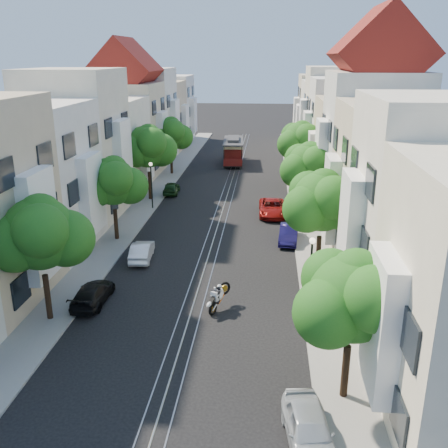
% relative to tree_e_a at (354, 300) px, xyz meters
% --- Properties ---
extents(ground, '(200.00, 200.00, 0.00)m').
position_rel_tree_e_a_xyz_m(ground, '(-7.26, 31.02, -4.40)').
color(ground, black).
rests_on(ground, ground).
extents(sidewalk_east, '(2.50, 80.00, 0.12)m').
position_rel_tree_e_a_xyz_m(sidewalk_east, '(-0.01, 31.02, -4.34)').
color(sidewalk_east, gray).
rests_on(sidewalk_east, ground).
extents(sidewalk_west, '(2.50, 80.00, 0.12)m').
position_rel_tree_e_a_xyz_m(sidewalk_west, '(-14.51, 31.02, -4.34)').
color(sidewalk_west, gray).
rests_on(sidewalk_west, ground).
extents(rail_left, '(0.06, 80.00, 0.02)m').
position_rel_tree_e_a_xyz_m(rail_left, '(-7.81, 31.02, -4.39)').
color(rail_left, gray).
rests_on(rail_left, ground).
extents(rail_slot, '(0.06, 80.00, 0.02)m').
position_rel_tree_e_a_xyz_m(rail_slot, '(-7.26, 31.02, -4.39)').
color(rail_slot, gray).
rests_on(rail_slot, ground).
extents(rail_right, '(0.06, 80.00, 0.02)m').
position_rel_tree_e_a_xyz_m(rail_right, '(-6.71, 31.02, -4.39)').
color(rail_right, gray).
rests_on(rail_right, ground).
extents(lane_line, '(0.08, 80.00, 0.01)m').
position_rel_tree_e_a_xyz_m(lane_line, '(-7.26, 31.02, -4.40)').
color(lane_line, tan).
rests_on(lane_line, ground).
extents(townhouses_east, '(7.75, 72.00, 12.00)m').
position_rel_tree_e_a_xyz_m(townhouses_east, '(4.61, 30.94, 0.79)').
color(townhouses_east, beige).
rests_on(townhouses_east, ground).
extents(townhouses_west, '(7.75, 72.00, 11.76)m').
position_rel_tree_e_a_xyz_m(townhouses_west, '(-19.13, 30.94, 0.68)').
color(townhouses_west, silver).
rests_on(townhouses_west, ground).
extents(tree_e_a, '(4.72, 3.87, 6.27)m').
position_rel_tree_e_a_xyz_m(tree_e_a, '(0.00, 0.00, 0.00)').
color(tree_e_a, black).
rests_on(tree_e_a, ground).
extents(tree_e_b, '(4.93, 4.08, 6.68)m').
position_rel_tree_e_a_xyz_m(tree_e_b, '(0.00, 12.00, 0.34)').
color(tree_e_b, black).
rests_on(tree_e_b, ground).
extents(tree_e_c, '(4.84, 3.99, 6.52)m').
position_rel_tree_e_a_xyz_m(tree_e_c, '(0.00, 23.00, 0.20)').
color(tree_e_c, black).
rests_on(tree_e_c, ground).
extents(tree_e_d, '(5.01, 4.16, 6.85)m').
position_rel_tree_e_a_xyz_m(tree_e_d, '(0.00, 34.00, 0.47)').
color(tree_e_d, black).
rests_on(tree_e_d, ground).
extents(tree_w_a, '(4.93, 4.08, 6.68)m').
position_rel_tree_e_a_xyz_m(tree_w_a, '(-14.40, 5.00, 0.34)').
color(tree_w_a, black).
rests_on(tree_w_a, ground).
extents(tree_w_b, '(4.72, 3.87, 6.27)m').
position_rel_tree_e_a_xyz_m(tree_w_b, '(-14.40, 17.00, 0.00)').
color(tree_w_b, black).
rests_on(tree_w_b, ground).
extents(tree_w_c, '(5.13, 4.28, 7.09)m').
position_rel_tree_e_a_xyz_m(tree_w_c, '(-14.40, 28.00, 0.67)').
color(tree_w_c, black).
rests_on(tree_w_c, ground).
extents(tree_w_d, '(4.84, 3.99, 6.52)m').
position_rel_tree_e_a_xyz_m(tree_w_d, '(-14.40, 39.00, 0.20)').
color(tree_w_d, black).
rests_on(tree_w_d, ground).
extents(lamp_east, '(0.32, 0.32, 4.16)m').
position_rel_tree_e_a_xyz_m(lamp_east, '(-0.96, 7.02, -1.55)').
color(lamp_east, black).
rests_on(lamp_east, ground).
extents(lamp_west, '(0.32, 0.32, 4.16)m').
position_rel_tree_e_a_xyz_m(lamp_west, '(-13.56, 25.02, -1.55)').
color(lamp_west, black).
rests_on(lamp_west, ground).
extents(sportbike_rider, '(1.10, 1.90, 1.43)m').
position_rel_tree_e_a_xyz_m(sportbike_rider, '(-5.85, 6.91, -3.59)').
color(sportbike_rider, black).
rests_on(sportbike_rider, ground).
extents(cable_car, '(2.86, 7.95, 3.01)m').
position_rel_tree_e_a_xyz_m(cable_car, '(-7.76, 45.89, -2.62)').
color(cable_car, black).
rests_on(cable_car, ground).
extents(parked_car_e_near, '(2.06, 4.11, 1.35)m').
position_rel_tree_e_a_xyz_m(parked_car_e_near, '(-1.66, -2.73, -3.73)').
color(parked_car_e_near, '#AEB5BB').
rests_on(parked_car_e_near, ground).
extents(parked_car_e_mid, '(1.63, 3.87, 1.24)m').
position_rel_tree_e_a_xyz_m(parked_car_e_mid, '(-1.66, 17.77, -3.78)').
color(parked_car_e_mid, '#0F0B3A').
rests_on(parked_car_e_mid, ground).
extents(parked_car_e_far, '(2.35, 4.87, 1.34)m').
position_rel_tree_e_a_xyz_m(parked_car_e_far, '(-2.86, 24.20, -3.73)').
color(parked_car_e_far, maroon).
rests_on(parked_car_e_far, ground).
extents(parked_car_w_near, '(1.64, 3.97, 1.15)m').
position_rel_tree_e_a_xyz_m(parked_car_w_near, '(-12.86, 7.06, -3.82)').
color(parked_car_w_near, black).
rests_on(parked_car_w_near, ground).
extents(parked_car_w_mid, '(1.60, 3.75, 1.20)m').
position_rel_tree_e_a_xyz_m(parked_car_w_mid, '(-11.66, 13.50, -3.80)').
color(parked_car_w_mid, silver).
rests_on(parked_car_w_mid, ground).
extents(parked_car_w_far, '(1.62, 3.64, 1.21)m').
position_rel_tree_e_a_xyz_m(parked_car_w_far, '(-12.86, 30.41, -3.79)').
color(parked_car_w_far, '#153415').
rests_on(parked_car_w_far, ground).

